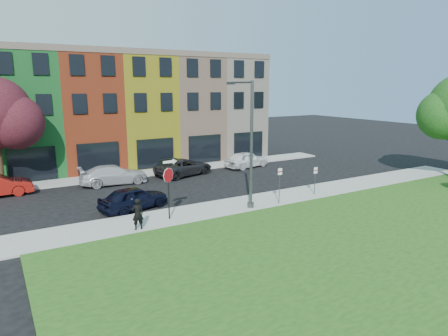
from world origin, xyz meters
TOP-DOWN VIEW (x-y plane):
  - ground at (0.00, 0.00)m, footprint 120.00×120.00m
  - sidewalk_near at (2.00, 3.00)m, footprint 40.00×3.00m
  - sidewalk_far at (-3.00, 15.00)m, footprint 40.00×2.40m
  - rowhouse_block at (-2.50, 21.18)m, footprint 30.00×10.12m
  - stop_sign at (-4.43, 2.58)m, footprint 1.05×0.14m
  - man at (-6.46, 1.90)m, footprint 0.63×0.44m
  - sedan_near at (-5.46, 5.63)m, footprint 3.88×5.15m
  - parked_car_silver at (-4.74, 12.65)m, footprint 2.56×5.28m
  - parked_car_dark at (1.19, 12.74)m, footprint 5.07×6.38m
  - parked_car_white at (7.54, 12.80)m, footprint 3.42×5.06m
  - street_lamp at (0.71, 2.33)m, footprint 0.52×2.58m
  - parking_sign_a at (2.75, 1.89)m, footprint 0.32×0.08m
  - parking_sign_b at (6.17, 2.34)m, footprint 0.32×0.08m

SIDE VIEW (x-z plane):
  - ground at x=0.00m, z-range 0.00..0.00m
  - sidewalk_near at x=2.00m, z-range 0.00..0.12m
  - sidewalk_far at x=-3.00m, z-range 0.00..0.12m
  - parked_car_dark at x=1.19m, z-range 0.00..1.43m
  - sedan_near at x=-5.46m, z-range 0.00..1.46m
  - parked_car_silver at x=-4.74m, z-range 0.00..1.47m
  - parked_car_white at x=7.54m, z-range 0.00..1.50m
  - man at x=-6.46m, z-range 0.12..1.77m
  - parking_sign_b at x=6.17m, z-range 0.38..2.33m
  - parking_sign_a at x=2.75m, z-range 0.40..2.79m
  - stop_sign at x=-4.43m, z-range 0.84..4.26m
  - street_lamp at x=0.71m, z-range 0.15..7.75m
  - rowhouse_block at x=-2.50m, z-range -0.01..9.99m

